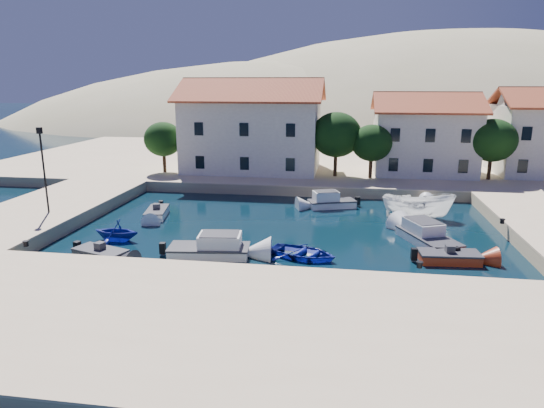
{
  "coord_description": "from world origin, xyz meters",
  "views": [
    {
      "loc": [
        4.01,
        -23.58,
        10.35
      ],
      "look_at": [
        -0.99,
        9.05,
        2.0
      ],
      "focal_mm": 32.0,
      "sensor_mm": 36.0,
      "label": 1
    }
  ],
  "objects": [
    {
      "name": "ground",
      "position": [
        0.0,
        0.0,
        0.0
      ],
      "size": [
        400.0,
        400.0,
        0.0
      ],
      "primitive_type": "plane",
      "color": "black",
      "rests_on": "ground"
    },
    {
      "name": "quay_south",
      "position": [
        0.0,
        -6.0,
        0.5
      ],
      "size": [
        52.0,
        12.0,
        1.0
      ],
      "primitive_type": "cube",
      "color": "#D1B58F",
      "rests_on": "ground"
    },
    {
      "name": "quay_west",
      "position": [
        -19.0,
        10.0,
        0.5
      ],
      "size": [
        8.0,
        20.0,
        1.0
      ],
      "primitive_type": "cube",
      "color": "#D1B58F",
      "rests_on": "ground"
    },
    {
      "name": "quay_north",
      "position": [
        2.0,
        38.0,
        0.5
      ],
      "size": [
        80.0,
        36.0,
        1.0
      ],
      "primitive_type": "cube",
      "color": "#D1B58F",
      "rests_on": "ground"
    },
    {
      "name": "hills",
      "position": [
        20.64,
        123.62,
        -23.4
      ],
      "size": [
        254.0,
        176.0,
        99.0
      ],
      "color": "tan",
      "rests_on": "ground"
    },
    {
      "name": "building_left",
      "position": [
        -6.0,
        28.0,
        5.94
      ],
      "size": [
        14.7,
        9.45,
        9.7
      ],
      "color": "beige",
      "rests_on": "quay_north"
    },
    {
      "name": "building_mid",
      "position": [
        12.0,
        29.0,
        5.22
      ],
      "size": [
        10.5,
        8.4,
        8.3
      ],
      "color": "beige",
      "rests_on": "quay_north"
    },
    {
      "name": "building_right",
      "position": [
        24.0,
        30.0,
        5.47
      ],
      "size": [
        9.45,
        8.4,
        8.8
      ],
      "color": "beige",
      "rests_on": "quay_north"
    },
    {
      "name": "trees",
      "position": [
        4.51,
        25.46,
        4.84
      ],
      "size": [
        37.3,
        5.3,
        6.45
      ],
      "color": "#382314",
      "rests_on": "quay_north"
    },
    {
      "name": "lamppost",
      "position": [
        -17.5,
        8.0,
        4.75
      ],
      "size": [
        0.35,
        0.25,
        6.22
      ],
      "color": "black",
      "rests_on": "quay_west"
    },
    {
      "name": "bollards",
      "position": [
        2.8,
        3.87,
        1.15
      ],
      "size": [
        29.36,
        9.56,
        0.3
      ],
      "color": "black",
      "rests_on": "ground"
    },
    {
      "name": "motorboat_grey_sw",
      "position": [
        -10.32,
        1.97,
        0.3
      ],
      "size": [
        3.63,
        2.47,
        1.25
      ],
      "rotation": [
        0.0,
        0.0,
        -0.33
      ],
      "color": "#38373C",
      "rests_on": "ground"
    },
    {
      "name": "cabin_cruiser_south",
      "position": [
        -4.02,
        3.48,
        0.48
      ],
      "size": [
        5.09,
        2.62,
        1.6
      ],
      "rotation": [
        0.0,
        0.0,
        0.11
      ],
      "color": "white",
      "rests_on": "ground"
    },
    {
      "name": "rowboat_south",
      "position": [
        1.68,
        4.1,
        0.0
      ],
      "size": [
        4.92,
        4.21,
        0.86
      ],
      "primitive_type": "imported",
      "rotation": [
        0.0,
        0.0,
        1.23
      ],
      "color": "#1C289A",
      "rests_on": "ground"
    },
    {
      "name": "motorboat_red_se",
      "position": [
        10.27,
        4.59,
        0.3
      ],
      "size": [
        3.6,
        1.81,
        1.25
      ],
      "rotation": [
        0.0,
        0.0,
        0.07
      ],
      "color": "#9C3016",
      "rests_on": "ground"
    },
    {
      "name": "cabin_cruiser_east",
      "position": [
        9.56,
        7.82,
        0.48
      ],
      "size": [
        3.91,
        5.52,
        1.6
      ],
      "rotation": [
        0.0,
        0.0,
        1.97
      ],
      "color": "white",
      "rests_on": "ground"
    },
    {
      "name": "boat_east",
      "position": [
        9.75,
        14.25,
        0.0
      ],
      "size": [
        5.56,
        2.22,
        2.13
      ],
      "primitive_type": "imported",
      "rotation": [
        0.0,
        0.0,
        1.54
      ],
      "color": "white",
      "rests_on": "ground"
    },
    {
      "name": "motorboat_white_ne",
      "position": [
        10.77,
        17.16,
        0.3
      ],
      "size": [
        1.93,
        3.21,
        1.25
      ],
      "rotation": [
        0.0,
        0.0,
        1.39
      ],
      "color": "white",
      "rests_on": "ground"
    },
    {
      "name": "rowboat_west",
      "position": [
        -10.97,
        5.44,
        0.0
      ],
      "size": [
        3.2,
        2.8,
        1.61
      ],
      "primitive_type": "imported",
      "rotation": [
        0.0,
        0.0,
        -1.63
      ],
      "color": "#1C289A",
      "rests_on": "ground"
    },
    {
      "name": "motorboat_white_west",
      "position": [
        -10.57,
        11.49,
        0.3
      ],
      "size": [
        2.13,
        3.59,
        1.25
      ],
      "rotation": [
        0.0,
        0.0,
        -1.37
      ],
      "color": "white",
      "rests_on": "ground"
    },
    {
      "name": "cabin_cruiser_north",
      "position": [
        3.0,
        16.52,
        0.48
      ],
      "size": [
        4.26,
        2.89,
        1.6
      ],
      "rotation": [
        0.0,
        0.0,
        3.49
      ],
      "color": "white",
      "rests_on": "ground"
    }
  ]
}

